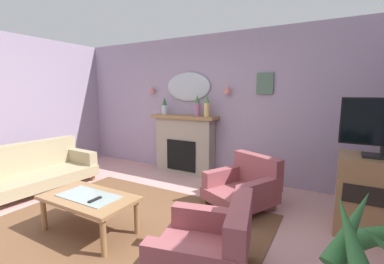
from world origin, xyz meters
The scene contains 17 objects.
floor centered at (0.00, 0.00, -0.05)m, with size 7.23×6.08×0.10m, color #C6938E.
wall_back centered at (0.00, 2.59, 1.33)m, with size 7.23×0.10×2.67m, color #9E8CA8.
patterned_rug centered at (0.00, 0.20, 0.01)m, with size 3.20×2.40×0.01m, color brown.
fireplace centered at (-0.49, 2.37, 0.57)m, with size 1.36×0.36×1.16m.
mantel_vase_centre centered at (-0.94, 2.34, 1.33)m, with size 0.10×0.10×0.35m.
mantel_vase_right centered at (-0.19, 2.34, 1.35)m, with size 0.12×0.12×0.40m.
mantel_vase_left centered at (0.01, 2.34, 1.36)m, with size 0.11×0.11×0.41m.
wall_mirror centered at (-0.49, 2.51, 1.71)m, with size 0.96×0.06×0.56m, color #B2BCC6.
wall_sconce_left centered at (-1.34, 2.46, 1.66)m, with size 0.14×0.14×0.14m, color #D17066.
wall_sconce_right centered at (0.36, 2.46, 1.66)m, with size 0.14×0.14×0.14m, color #D17066.
framed_picture centered at (1.01, 2.52, 1.75)m, with size 0.28×0.03×0.36m, color #4C6B56.
coffee_table centered at (-0.27, -0.11, 0.38)m, with size 1.10×0.60×0.45m.
tv_remote centered at (-0.10, -0.16, 0.45)m, with size 0.04×0.16×0.02m, color black.
floral_couch centered at (-2.22, 0.40, 0.32)m, with size 0.95×1.76×0.76m.
armchair_near_fireplace centered at (1.25, -0.10, 0.31)m, with size 0.98×0.97×0.71m.
armchair_by_coffee_table centered at (1.04, 1.46, 0.31)m, with size 1.08×1.09×0.71m.
tv_cabinet centered at (2.56, 1.46, 0.45)m, with size 0.80×0.57×0.90m.
Camera 1 is at (2.12, -1.95, 1.61)m, focal length 24.25 mm.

